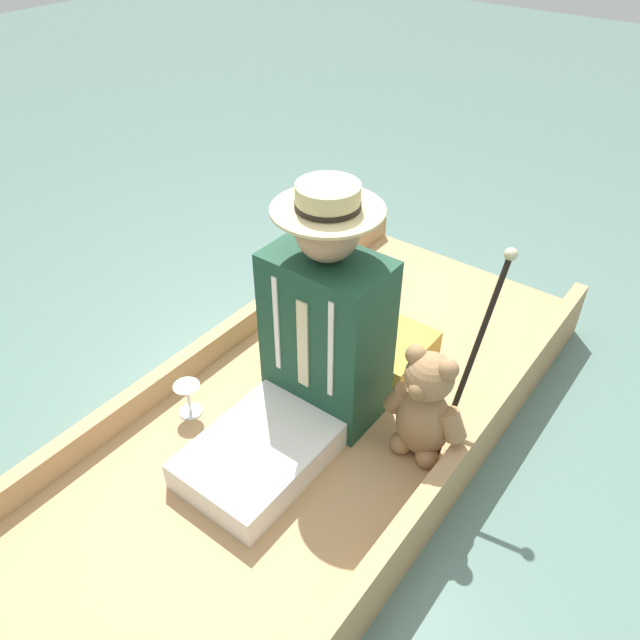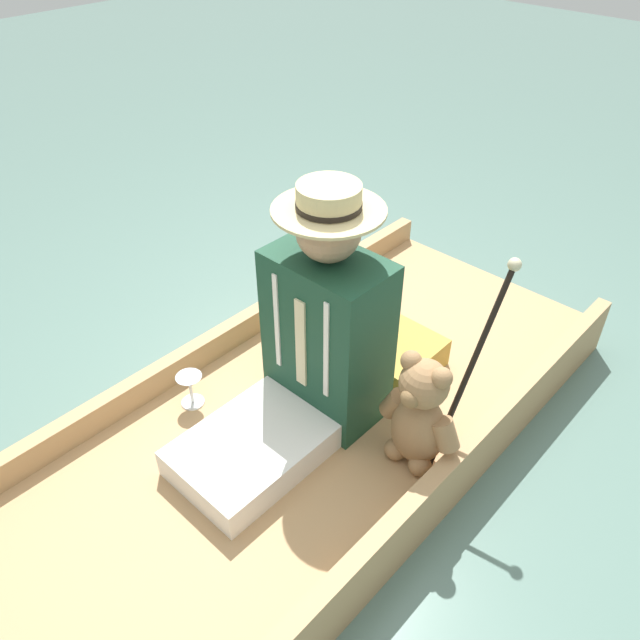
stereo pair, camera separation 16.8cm
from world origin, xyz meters
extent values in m
plane|color=slate|center=(0.00, 0.00, 0.00)|extent=(16.00, 16.00, 0.00)
cube|color=tan|center=(0.00, 0.00, 0.08)|extent=(1.14, 2.51, 0.15)
cube|color=tan|center=(-0.54, 0.00, 0.21)|extent=(0.06, 2.51, 0.11)
cube|color=tan|center=(0.54, 0.00, 0.21)|extent=(0.06, 2.51, 0.11)
cube|color=#B7933D|center=(0.03, -0.37, 0.21)|extent=(0.48, 0.33, 0.13)
cube|color=white|center=(0.01, 0.36, 0.21)|extent=(0.38, 0.51, 0.11)
cube|color=#19422D|center=(0.01, -0.03, 0.48)|extent=(0.42, 0.26, 0.65)
cube|color=beige|center=(0.01, 0.10, 0.52)|extent=(0.04, 0.01, 0.36)
cube|color=white|center=(-0.11, 0.10, 0.56)|extent=(0.02, 0.01, 0.39)
cube|color=white|center=(0.12, 0.10, 0.56)|extent=(0.02, 0.01, 0.39)
sphere|color=tan|center=(0.01, -0.03, 0.91)|extent=(0.21, 0.21, 0.21)
cylinder|color=#CCB77F|center=(0.01, -0.03, 0.98)|extent=(0.36, 0.36, 0.01)
cylinder|color=#CCB77F|center=(0.01, -0.03, 1.02)|extent=(0.20, 0.20, 0.08)
cylinder|color=black|center=(0.01, -0.03, 0.99)|extent=(0.21, 0.21, 0.02)
ellipsoid|color=#9E754C|center=(-0.40, -0.04, 0.29)|extent=(0.19, 0.16, 0.29)
sphere|color=#9E754C|center=(-0.40, -0.04, 0.50)|extent=(0.16, 0.16, 0.16)
sphere|color=olive|center=(-0.40, 0.03, 0.49)|extent=(0.07, 0.07, 0.07)
sphere|color=#9E754C|center=(-0.46, -0.04, 0.56)|extent=(0.07, 0.07, 0.07)
sphere|color=#9E754C|center=(-0.34, -0.04, 0.56)|extent=(0.07, 0.07, 0.07)
cylinder|color=#9E754C|center=(-0.50, -0.04, 0.34)|extent=(0.11, 0.07, 0.12)
cylinder|color=#9E754C|center=(-0.30, -0.04, 0.34)|extent=(0.11, 0.07, 0.12)
sphere|color=#9E754C|center=(-0.45, 0.00, 0.19)|extent=(0.08, 0.08, 0.08)
sphere|color=#9E754C|center=(-0.35, 0.00, 0.19)|extent=(0.08, 0.08, 0.08)
cylinder|color=silver|center=(0.38, 0.32, 0.15)|extent=(0.09, 0.09, 0.01)
cylinder|color=silver|center=(0.38, 0.32, 0.20)|extent=(0.01, 0.01, 0.09)
cone|color=silver|center=(0.38, 0.32, 0.26)|extent=(0.10, 0.10, 0.04)
cylinder|color=black|center=(-0.47, -0.18, 0.49)|extent=(0.02, 0.37, 0.69)
sphere|color=beige|center=(-0.47, -0.36, 0.84)|extent=(0.04, 0.04, 0.04)
camera|label=1|loc=(-1.01, 1.35, 1.87)|focal=35.00mm
camera|label=2|loc=(-1.14, 1.24, 1.87)|focal=35.00mm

